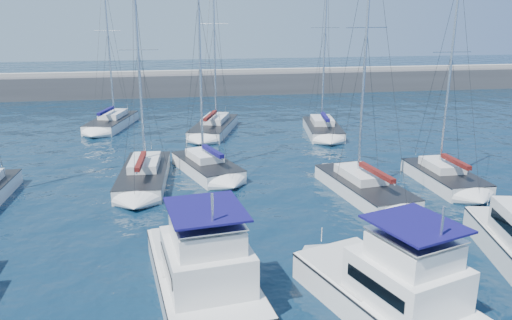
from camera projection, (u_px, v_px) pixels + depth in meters
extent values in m
plane|color=black|center=(263.00, 258.00, 23.90)|extent=(220.00, 220.00, 0.00)
cube|color=#424244|center=(198.00, 87.00, 72.79)|extent=(160.00, 6.00, 4.00)
cube|color=gray|center=(198.00, 72.00, 72.17)|extent=(160.00, 1.20, 0.50)
cube|color=silver|center=(202.00, 284.00, 20.89)|extent=(4.72, 9.14, 1.60)
cube|color=#262628|center=(202.00, 268.00, 20.68)|extent=(4.79, 9.15, 0.08)
cube|color=silver|center=(206.00, 261.00, 19.46)|extent=(3.58, 4.42, 1.60)
cube|color=black|center=(206.00, 259.00, 19.44)|extent=(3.54, 3.62, 0.45)
cube|color=silver|center=(207.00, 234.00, 18.92)|extent=(2.81, 3.13, 0.90)
cube|color=#100D4D|center=(206.00, 209.00, 18.64)|extent=(3.17, 3.57, 0.08)
cube|color=white|center=(385.00, 304.00, 19.42)|extent=(5.75, 8.71, 1.60)
cube|color=#262628|center=(386.00, 287.00, 19.21)|extent=(5.82, 8.74, 0.08)
cube|color=white|center=(406.00, 279.00, 18.13)|extent=(3.95, 4.44, 1.60)
cube|color=black|center=(407.00, 277.00, 18.11)|extent=(3.79, 3.75, 0.45)
cube|color=white|center=(413.00, 250.00, 17.61)|extent=(3.05, 3.20, 0.90)
cube|color=#100D4D|center=(416.00, 224.00, 17.33)|extent=(3.45, 3.65, 0.08)
cube|color=silver|center=(145.00, 178.00, 34.66)|extent=(3.58, 9.13, 1.30)
cube|color=#262628|center=(144.00, 169.00, 34.48)|extent=(3.64, 9.13, 0.06)
cube|color=silver|center=(145.00, 163.00, 34.92)|extent=(2.20, 4.03, 0.55)
cylinder|color=silver|center=(139.00, 69.00, 33.41)|extent=(0.18, 0.18, 12.56)
cylinder|color=silver|center=(141.00, 163.00, 32.95)|extent=(0.41, 4.47, 0.12)
cube|color=#511210|center=(141.00, 161.00, 32.81)|extent=(0.61, 4.04, 0.28)
cube|color=white|center=(207.00, 169.00, 36.59)|extent=(4.99, 7.67, 1.30)
cube|color=#262628|center=(207.00, 161.00, 36.41)|extent=(5.04, 7.68, 0.06)
cube|color=white|center=(204.00, 155.00, 36.70)|extent=(2.77, 3.55, 0.55)
cylinder|color=silver|center=(201.00, 79.00, 35.35)|extent=(0.18, 0.18, 10.77)
cylinder|color=silver|center=(212.00, 153.00, 35.26)|extent=(1.23, 3.42, 0.12)
cube|color=#100D4D|center=(213.00, 151.00, 35.13)|extent=(1.34, 3.15, 0.28)
cube|color=silver|center=(364.00, 190.00, 32.23)|extent=(4.24, 8.78, 1.30)
cube|color=#262628|center=(364.00, 181.00, 32.05)|extent=(4.30, 8.79, 0.06)
cube|color=silver|center=(361.00, 174.00, 32.44)|extent=(2.51, 3.93, 0.55)
cylinder|color=silver|center=(365.00, 53.00, 30.55)|extent=(0.18, 0.18, 15.05)
cylinder|color=silver|center=(375.00, 174.00, 30.65)|extent=(0.70, 4.19, 0.12)
cube|color=#511210|center=(376.00, 172.00, 30.51)|extent=(0.87, 3.80, 0.28)
cube|color=silver|center=(444.00, 180.00, 34.23)|extent=(3.05, 6.94, 1.30)
cube|color=#262628|center=(445.00, 171.00, 34.05)|extent=(3.11, 6.94, 0.06)
cube|color=silver|center=(442.00, 165.00, 34.37)|extent=(1.97, 3.04, 0.55)
cylinder|color=silver|center=(450.00, 71.00, 32.81)|extent=(0.18, 0.18, 12.39)
cylinder|color=silver|center=(455.00, 163.00, 32.83)|extent=(0.15, 3.46, 0.12)
cube|color=#511210|center=(456.00, 162.00, 32.69)|extent=(0.37, 3.11, 0.28)
cube|color=white|center=(112.00, 124.00, 51.48)|extent=(5.00, 8.90, 1.30)
cube|color=#262628|center=(111.00, 118.00, 51.31)|extent=(5.06, 8.91, 0.06)
cube|color=white|center=(113.00, 114.00, 51.72)|extent=(2.80, 4.05, 0.55)
cylinder|color=silver|center=(108.00, 45.00, 50.04)|extent=(0.18, 0.18, 13.66)
cylinder|color=silver|center=(106.00, 112.00, 49.85)|extent=(1.16, 4.10, 0.12)
cube|color=#100D4D|center=(106.00, 111.00, 49.72)|extent=(1.28, 3.75, 0.28)
cube|color=silver|center=(214.00, 129.00, 49.33)|extent=(5.83, 9.73, 1.30)
cube|color=#262628|center=(214.00, 123.00, 49.15)|extent=(5.88, 9.75, 0.06)
cube|color=silver|center=(215.00, 118.00, 49.61)|extent=(3.17, 4.46, 0.55)
cylinder|color=silver|center=(214.00, 40.00, 47.79)|extent=(0.18, 0.18, 14.84)
cylinder|color=silver|center=(211.00, 117.00, 47.60)|extent=(1.55, 4.42, 0.12)
cube|color=#511210|center=(210.00, 116.00, 47.46)|extent=(1.63, 4.05, 0.28)
cube|color=silver|center=(323.00, 131.00, 48.55)|extent=(4.15, 8.24, 1.30)
cube|color=#262628|center=(323.00, 125.00, 48.38)|extent=(4.21, 8.25, 0.06)
cube|color=silver|center=(322.00, 120.00, 48.76)|extent=(2.44, 3.70, 0.55)
cylinder|color=silver|center=(325.00, 43.00, 46.97)|extent=(0.18, 0.18, 14.31)
cylinder|color=silver|center=(325.00, 118.00, 47.00)|extent=(0.71, 3.91, 0.12)
cube|color=#100D4D|center=(325.00, 117.00, 46.86)|extent=(0.88, 3.56, 0.28)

